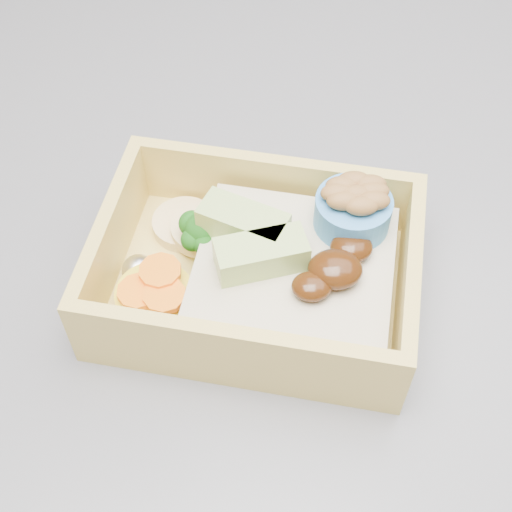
{
  "coord_description": "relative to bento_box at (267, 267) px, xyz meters",
  "views": [
    {
      "loc": [
        0.1,
        -0.32,
        1.3
      ],
      "look_at": [
        0.1,
        -0.06,
        0.96
      ],
      "focal_mm": 50.0,
      "sensor_mm": 36.0,
      "label": 1
    }
  ],
  "objects": [
    {
      "name": "bento_box",
      "position": [
        0.0,
        0.0,
        0.0
      ],
      "size": [
        0.22,
        0.18,
        0.07
      ],
      "rotation": [
        0.0,
        0.0,
        -0.2
      ],
      "color": "#D5B858",
      "rests_on": "island"
    }
  ]
}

